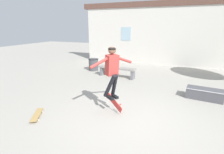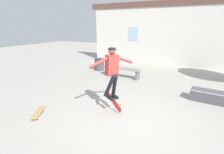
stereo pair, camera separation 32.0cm
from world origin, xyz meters
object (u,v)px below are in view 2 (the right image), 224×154
(skateboard_resting, at_px, (38,112))
(skater, at_px, (112,68))
(skateboard_flipping, at_px, (114,102))
(park_bench, at_px, (122,70))
(skate_ledge, at_px, (209,96))
(trash_bin, at_px, (99,64))

(skateboard_resting, bearing_deg, skater, -90.09)
(skater, distance_m, skateboard_flipping, 1.07)
(park_bench, height_order, skater, skater)
(skateboard_flipping, height_order, skateboard_resting, skateboard_flipping)
(skateboard_flipping, bearing_deg, park_bench, 139.14)
(skate_ledge, distance_m, skateboard_flipping, 3.39)
(skate_ledge, height_order, skater, skater)
(park_bench, xyz_separation_m, skateboard_flipping, (1.25, -3.58, -0.07))
(park_bench, xyz_separation_m, skateboard_resting, (-0.69, -4.73, -0.32))
(skater, relative_size, skateboard_resting, 1.95)
(skate_ledge, bearing_deg, skateboard_resting, -137.44)
(skate_ledge, relative_size, skateboard_flipping, 1.86)
(trash_bin, bearing_deg, skateboard_flipping, -55.35)
(park_bench, relative_size, trash_bin, 2.85)
(park_bench, height_order, skate_ledge, park_bench)
(trash_bin, relative_size, skater, 0.46)
(skater, height_order, skateboard_resting, skater)
(skate_ledge, height_order, skateboard_flipping, skateboard_flipping)
(skater, xyz_separation_m, skateboard_flipping, (0.04, 0.06, -1.06))
(skater, height_order, skateboard_flipping, skater)
(skate_ledge, relative_size, trash_bin, 1.79)
(skateboard_flipping, distance_m, skateboard_resting, 2.27)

